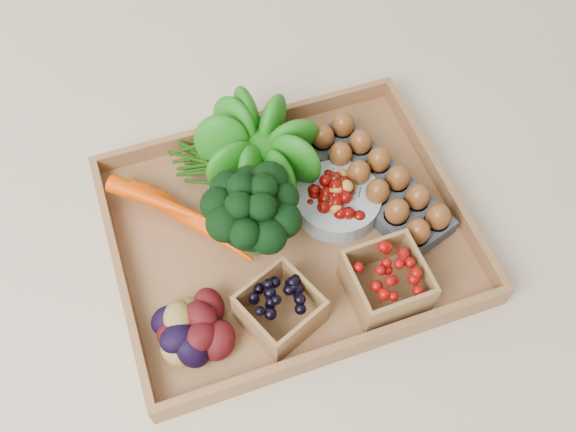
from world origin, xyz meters
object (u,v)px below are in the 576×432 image
object	(u,v)px
tray	(288,233)
cherry_bowl	(338,201)
egg_carton	(376,185)
broccoli	(254,225)

from	to	relation	value
tray	cherry_bowl	world-z (taller)	cherry_bowl
cherry_bowl	egg_carton	bearing A→B (deg)	7.12
tray	cherry_bowl	bearing A→B (deg)	9.72
tray	egg_carton	bearing A→B (deg)	8.57
cherry_bowl	egg_carton	size ratio (longest dim) A/B	0.51
broccoli	egg_carton	bearing A→B (deg)	7.82
broccoli	egg_carton	distance (m)	0.23
broccoli	cherry_bowl	distance (m)	0.15
cherry_bowl	tray	bearing A→B (deg)	-170.28
tray	egg_carton	size ratio (longest dim) A/B	1.98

